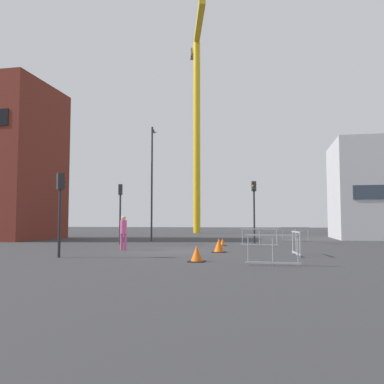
{
  "coord_description": "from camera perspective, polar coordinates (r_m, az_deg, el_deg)",
  "views": [
    {
      "loc": [
        5.17,
        -20.42,
        1.54
      ],
      "look_at": [
        0.0,
        6.12,
        3.45
      ],
      "focal_mm": 38.45,
      "sensor_mm": 36.0,
      "label": 1
    }
  ],
  "objects": [
    {
      "name": "pedestrian_walking",
      "position": [
        22.2,
        -9.48,
        -5.22
      ],
      "size": [
        0.34,
        0.34,
        1.82
      ],
      "color": "#D14C8C",
      "rests_on": "ground"
    },
    {
      "name": "construction_crane",
      "position": [
        54.94,
        0.69,
        11.98
      ],
      "size": [
        4.63,
        15.07,
        26.13
      ],
      "color": "gold",
      "rests_on": "ground"
    },
    {
      "name": "traffic_light_verge",
      "position": [
        28.76,
        8.6,
        -1.35
      ],
      "size": [
        0.33,
        0.39,
        4.3
      ],
      "color": "#232326",
      "rests_on": "ground"
    },
    {
      "name": "safety_barrier_right_run",
      "position": [
        19.0,
        14.25,
        -6.86
      ],
      "size": [
        0.3,
        2.02,
        1.08
      ],
      "color": "#B2B5BA",
      "rests_on": "ground"
    },
    {
      "name": "safety_barrier_front",
      "position": [
        25.54,
        9.34,
        -6.18
      ],
      "size": [
        2.31,
        0.09,
        1.08
      ],
      "color": "#9EA0A5",
      "rests_on": "ground"
    },
    {
      "name": "traffic_cone_by_barrier",
      "position": [
        15.7,
        0.65,
        -8.6
      ],
      "size": [
        0.62,
        0.62,
        0.62
      ],
      "color": "black",
      "rests_on": "ground"
    },
    {
      "name": "streetlamp_tall",
      "position": [
        31.94,
        -5.55,
        2.32
      ],
      "size": [
        0.54,
        1.56,
        8.83
      ],
      "color": "#2D2D30",
      "rests_on": "ground"
    },
    {
      "name": "traffic_light_near",
      "position": [
        27.6,
        -9.92,
        -1.64
      ],
      "size": [
        0.3,
        0.39,
        3.97
      ],
      "color": "#2D2D30",
      "rests_on": "ground"
    },
    {
      "name": "brick_building",
      "position": [
        38.17,
        -24.13,
        3.81
      ],
      "size": [
        7.11,
        7.93,
        13.04
      ],
      "color": "maroon",
      "rests_on": "ground"
    },
    {
      "name": "ground",
      "position": [
        21.12,
        -3.21,
        -8.21
      ],
      "size": [
        160.0,
        160.0,
        0.0
      ],
      "primitive_type": "plane",
      "color": "#333335"
    },
    {
      "name": "traffic_cone_striped",
      "position": [
        20.44,
        3.75,
        -7.46
      ],
      "size": [
        0.67,
        0.67,
        0.68
      ],
      "color": "black",
      "rests_on": "ground"
    },
    {
      "name": "traffic_cone_orange",
      "position": [
        25.76,
        4.25,
        -7.0
      ],
      "size": [
        0.45,
        0.45,
        0.45
      ],
      "color": "black",
      "rests_on": "ground"
    },
    {
      "name": "safety_barrier_rear",
      "position": [
        14.58,
        11.14,
        -7.81
      ],
      "size": [
        1.88,
        0.19,
        1.08
      ],
      "color": "gray",
      "rests_on": "ground"
    },
    {
      "name": "safety_barrier_mid_span",
      "position": [
        32.05,
        14.14,
        -5.67
      ],
      "size": [
        2.07,
        0.06,
        1.08
      ],
      "color": "gray",
      "rests_on": "ground"
    },
    {
      "name": "traffic_light_island",
      "position": [
        18.37,
        -17.81,
        -1.06
      ],
      "size": [
        0.37,
        0.37,
        3.59
      ],
      "color": "#232326",
      "rests_on": "ground"
    }
  ]
}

